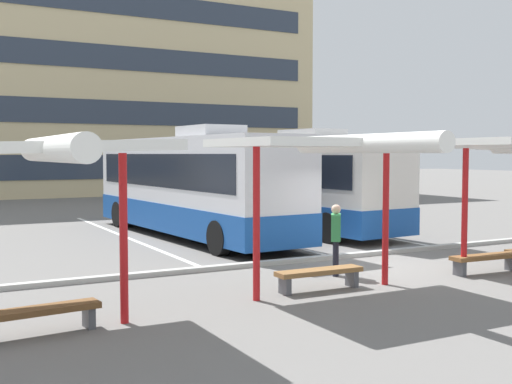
{
  "coord_description": "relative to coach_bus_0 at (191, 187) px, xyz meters",
  "views": [
    {
      "loc": [
        -10.12,
        -12.63,
        2.86
      ],
      "look_at": [
        -1.53,
        3.4,
        1.76
      ],
      "focal_mm": 44.32,
      "sensor_mm": 36.0,
      "label": 1
    }
  ],
  "objects": [
    {
      "name": "lane_stripe_0",
      "position": [
        -2.05,
        1.27,
        -1.73
      ],
      "size": [
        0.16,
        14.0,
        0.01
      ],
      "primitive_type": "cube",
      "color": "white",
      "rests_on": "ground"
    },
    {
      "name": "coach_bus_0",
      "position": [
        0.0,
        0.0,
        0.0
      ],
      "size": [
        3.23,
        11.57,
        3.77
      ],
      "color": "silver",
      "rests_on": "ground"
    },
    {
      "name": "lane_stripe_2",
      "position": [
        5.71,
        1.27,
        -1.73
      ],
      "size": [
        0.16,
        14.0,
        0.01
      ],
      "primitive_type": "cube",
      "color": "white",
      "rests_on": "ground"
    },
    {
      "name": "waiting_shelter_1",
      "position": [
        -0.93,
        -9.74,
        1.27
      ],
      "size": [
        4.2,
        4.81,
        3.23
      ],
      "color": "red",
      "rests_on": "ground"
    },
    {
      "name": "bench_2",
      "position": [
        3.67,
        -9.58,
        -1.4
      ],
      "size": [
        1.96,
        0.55,
        0.45
      ],
      "color": "brown",
      "rests_on": "ground"
    },
    {
      "name": "waiting_shelter_0",
      "position": [
        -6.66,
        -10.15,
        1.15
      ],
      "size": [
        3.76,
        5.03,
        3.11
      ],
      "color": "red",
      "rests_on": "ground"
    },
    {
      "name": "ground_plane",
      "position": [
        1.83,
        -7.57,
        -1.74
      ],
      "size": [
        160.0,
        160.0,
        0.0
      ],
      "primitive_type": "plane",
      "color": "slate"
    },
    {
      "name": "bench_1",
      "position": [
        -0.93,
        -9.28,
        -1.39
      ],
      "size": [
        1.97,
        0.45,
        0.45
      ],
      "color": "brown",
      "rests_on": "ground"
    },
    {
      "name": "platform_kerb",
      "position": [
        1.83,
        -6.17,
        -1.68
      ],
      "size": [
        44.0,
        0.24,
        0.12
      ],
      "primitive_type": "cube",
      "color": "#ADADA8",
      "rests_on": "ground"
    },
    {
      "name": "terminal_building",
      "position": [
        1.85,
        29.35,
        9.24
      ],
      "size": [
        34.85,
        15.21,
        24.68
      ],
      "color": "#D1BC8C",
      "rests_on": "ground"
    },
    {
      "name": "bench_0",
      "position": [
        -6.66,
        -9.95,
        -1.4
      ],
      "size": [
        1.9,
        0.62,
        0.45
      ],
      "color": "brown",
      "rests_on": "ground"
    },
    {
      "name": "lane_stripe_1",
      "position": [
        1.83,
        1.27,
        -1.73
      ],
      "size": [
        0.16,
        14.0,
        0.01
      ],
      "primitive_type": "cube",
      "color": "white",
      "rests_on": "ground"
    },
    {
      "name": "waiting_passenger_0",
      "position": [
        0.3,
        -8.13,
        -0.76
      ],
      "size": [
        0.46,
        0.52,
        1.68
      ],
      "color": "black",
      "rests_on": "ground"
    },
    {
      "name": "coach_bus_1",
      "position": [
        4.06,
        0.15,
        -0.01
      ],
      "size": [
        3.41,
        10.77,
        3.74
      ],
      "color": "silver",
      "rests_on": "ground"
    }
  ]
}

